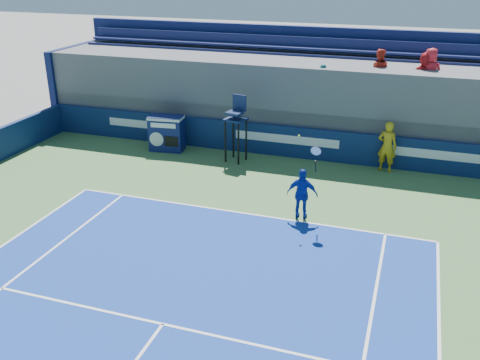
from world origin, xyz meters
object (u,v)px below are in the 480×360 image
(umpire_chair, at_px, (236,122))
(tennis_player, at_px, (302,194))
(match_clock, at_px, (167,132))
(ball_person, at_px, (387,147))

(umpire_chair, height_order, tennis_player, tennis_player)
(match_clock, xyz_separation_m, umpire_chair, (2.97, -0.25, 0.79))
(ball_person, bearing_deg, match_clock, 11.55)
(match_clock, bearing_deg, umpire_chair, -4.88)
(umpire_chair, relative_size, tennis_player, 0.96)
(umpire_chair, bearing_deg, match_clock, 175.12)
(match_clock, bearing_deg, tennis_player, -33.25)
(match_clock, bearing_deg, ball_person, 2.95)
(match_clock, xyz_separation_m, tennis_player, (6.31, -4.14, 0.04))
(umpire_chair, xyz_separation_m, tennis_player, (3.34, -3.88, -0.74))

